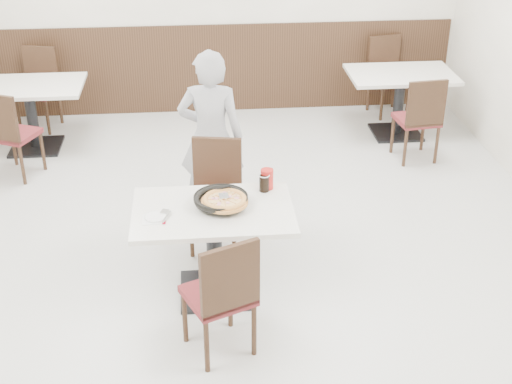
{
  "coord_description": "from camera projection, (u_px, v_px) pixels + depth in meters",
  "views": [
    {
      "loc": [
        -0.26,
        -5.09,
        3.35
      ],
      "look_at": [
        0.17,
        -0.3,
        0.79
      ],
      "focal_mm": 50.0,
      "sensor_mm": 36.0,
      "label": 1
    }
  ],
  "objects": [
    {
      "name": "chair_far",
      "position": [
        215.0,
        198.0,
        6.03
      ],
      "size": [
        0.49,
        0.49,
        0.95
      ],
      "primitive_type": null,
      "rotation": [
        0.0,
        0.0,
        2.96
      ],
      "color": "black",
      "rests_on": "floor"
    },
    {
      "name": "pizza_server",
      "position": [
        224.0,
        196.0,
        5.29
      ],
      "size": [
        0.08,
        0.09,
        0.0
      ],
      "primitive_type": "cube",
      "rotation": [
        0.0,
        0.0,
        0.07
      ],
      "color": "white",
      "rests_on": "pizza"
    },
    {
      "name": "pizza_pan",
      "position": [
        221.0,
        201.0,
        5.32
      ],
      "size": [
        0.43,
        0.43,
        0.01
      ],
      "primitive_type": "cylinder",
      "rotation": [
        0.0,
        0.0,
        -0.11
      ],
      "color": "black",
      "rests_on": "trivet"
    },
    {
      "name": "fork",
      "position": [
        167.0,
        216.0,
        5.17
      ],
      "size": [
        0.07,
        0.17,
        0.0
      ],
      "primitive_type": "cube",
      "rotation": [
        0.0,
        0.0,
        -0.32
      ],
      "color": "white",
      "rests_on": "side_plate"
    },
    {
      "name": "bg_chair_right_near",
      "position": [
        417.0,
        118.0,
        7.64
      ],
      "size": [
        0.47,
        0.47,
        0.95
      ],
      "primitive_type": null,
      "rotation": [
        0.0,
        0.0,
        0.12
      ],
      "color": "black",
      "rests_on": "floor"
    },
    {
      "name": "bg_chair_left_near",
      "position": [
        14.0,
        132.0,
        7.28
      ],
      "size": [
        0.56,
        0.56,
        0.95
      ],
      "primitive_type": null,
      "rotation": [
        0.0,
        0.0,
        -0.42
      ],
      "color": "black",
      "rests_on": "floor"
    },
    {
      "name": "bg_chair_left_far",
      "position": [
        37.0,
        90.0,
        8.39
      ],
      "size": [
        0.51,
        0.51,
        0.95
      ],
      "primitive_type": null,
      "rotation": [
        0.0,
        0.0,
        2.88
      ],
      "color": "black",
      "rests_on": "floor"
    },
    {
      "name": "cola_glass",
      "position": [
        264.0,
        183.0,
        5.53
      ],
      "size": [
        0.09,
        0.09,
        0.13
      ],
      "primitive_type": "cylinder",
      "rotation": [
        0.0,
        0.0,
        -0.11
      ],
      "color": "black",
      "rests_on": "main_table"
    },
    {
      "name": "floor",
      "position": [
        233.0,
        259.0,
        6.07
      ],
      "size": [
        7.0,
        7.0,
        0.0
      ],
      "primitive_type": "plane",
      "color": "#B8B8B3",
      "rests_on": "ground"
    },
    {
      "name": "bg_chair_right_far",
      "position": [
        390.0,
        77.0,
        8.8
      ],
      "size": [
        0.51,
        0.51,
        0.95
      ],
      "primitive_type": null,
      "rotation": [
        0.0,
        0.0,
        3.38
      ],
      "color": "black",
      "rests_on": "floor"
    },
    {
      "name": "main_table",
      "position": [
        214.0,
        252.0,
        5.47
      ],
      "size": [
        1.28,
        0.92,
        0.75
      ],
      "primitive_type": null,
      "rotation": [
        0.0,
        0.0,
        -0.11
      ],
      "color": "silver",
      "rests_on": "floor"
    },
    {
      "name": "red_cup",
      "position": [
        267.0,
        179.0,
        5.56
      ],
      "size": [
        0.11,
        0.11,
        0.16
      ],
      "primitive_type": "cylinder",
      "rotation": [
        0.0,
        0.0,
        -0.11
      ],
      "color": "#B41D18",
      "rests_on": "main_table"
    },
    {
      "name": "trivet",
      "position": [
        224.0,
        205.0,
        5.32
      ],
      "size": [
        0.14,
        0.14,
        0.04
      ],
      "primitive_type": "cylinder",
      "rotation": [
        0.0,
        0.0,
        -0.11
      ],
      "color": "black",
      "rests_on": "main_table"
    },
    {
      "name": "bg_table_left",
      "position": [
        32.0,
        117.0,
        7.91
      ],
      "size": [
        1.22,
        0.83,
        0.75
      ],
      "primitive_type": null,
      "rotation": [
        0.0,
        0.0,
        -0.03
      ],
      "color": "silver",
      "rests_on": "floor"
    },
    {
      "name": "diner_person",
      "position": [
        211.0,
        137.0,
        6.35
      ],
      "size": [
        0.64,
        0.47,
        1.61
      ],
      "primitive_type": "imported",
      "rotation": [
        0.0,
        0.0,
        2.99
      ],
      "color": "#A6A6AB",
      "rests_on": "floor"
    },
    {
      "name": "bg_table_right",
      "position": [
        398.0,
        104.0,
        8.28
      ],
      "size": [
        1.27,
        0.91,
        0.75
      ],
      "primitive_type": null,
      "rotation": [
        0.0,
        0.0,
        0.1
      ],
      "color": "silver",
      "rests_on": "floor"
    },
    {
      "name": "wainscot_back",
      "position": [
        215.0,
        69.0,
        8.87
      ],
      "size": [
        5.9,
        0.03,
        1.1
      ],
      "primitive_type": "cube",
      "color": "black",
      "rests_on": "floor"
    },
    {
      "name": "chair_near",
      "position": [
        218.0,
        292.0,
        4.84
      ],
      "size": [
        0.55,
        0.55,
        0.95
      ],
      "primitive_type": null,
      "rotation": [
        0.0,
        0.0,
        0.41
      ],
      "color": "black",
      "rests_on": "floor"
    },
    {
      "name": "side_plate",
      "position": [
        156.0,
        217.0,
        5.18
      ],
      "size": [
        0.18,
        0.18,
        0.01
      ],
      "primitive_type": "cylinder",
      "rotation": [
        0.0,
        0.0,
        -0.11
      ],
      "color": "silver",
      "rests_on": "napkin"
    },
    {
      "name": "napkin",
      "position": [
        154.0,
        219.0,
        5.17
      ],
      "size": [
        0.17,
        0.17,
        0.0
      ],
      "primitive_type": "cube",
      "rotation": [
        0.0,
        0.0,
        0.03
      ],
      "color": "white",
      "rests_on": "main_table"
    },
    {
      "name": "pizza",
      "position": [
        225.0,
        202.0,
        5.28
      ],
      "size": [
        0.39,
        0.39,
        0.02
      ],
      "primitive_type": "cylinder",
      "rotation": [
        0.0,
        0.0,
        -0.11
      ],
      "color": "tan",
      "rests_on": "pizza_pan"
    }
  ]
}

